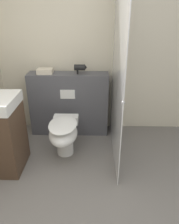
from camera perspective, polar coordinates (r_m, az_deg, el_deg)
wall_back at (r=3.48m, az=-1.86°, el=15.04°), size 8.00×0.06×2.50m
partition_panel at (r=3.50m, az=-5.32°, el=2.14°), size 1.22×0.30×0.99m
shower_glass at (r=2.80m, az=7.21°, el=8.73°), size 0.04×1.43×2.16m
toilet at (r=2.98m, az=-6.71°, el=-5.68°), size 0.38×0.68×0.53m
hair_drier at (r=3.26m, az=-2.44°, el=11.52°), size 0.19×0.09×0.15m
folded_towel at (r=3.38m, az=-11.53°, el=10.42°), size 0.23×0.17×0.07m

